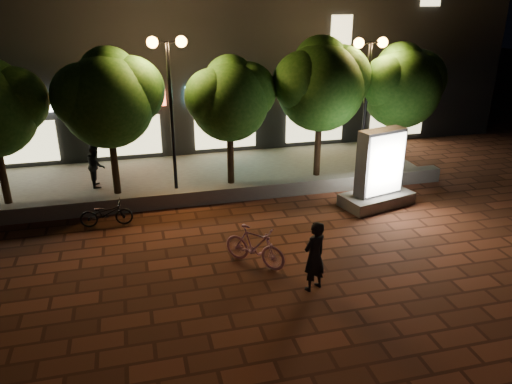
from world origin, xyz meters
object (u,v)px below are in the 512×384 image
object	(u,v)px
scooter_pink	(255,246)
tree_far_right	(402,83)
street_lamp_right	(368,72)
ad_kiosk	(379,175)
pedestrian	(96,165)
rider	(314,256)
tree_right	(322,82)
tree_left	(109,95)
scooter_parked	(106,213)
tree_mid	(230,96)
street_lamp_left	(169,76)

from	to	relation	value
scooter_pink	tree_far_right	bearing A→B (deg)	-5.11
street_lamp_right	ad_kiosk	world-z (taller)	street_lamp_right
tree_far_right	pedestrian	distance (m)	11.53
rider	scooter_pink	bearing A→B (deg)	-78.30
rider	tree_far_right	bearing A→B (deg)	-154.89
tree_right	ad_kiosk	distance (m)	4.05
tree_left	scooter_parked	bearing A→B (deg)	-98.23
tree_mid	tree_far_right	world-z (taller)	tree_far_right
tree_right	rider	world-z (taller)	tree_right
street_lamp_right	scooter_parked	xyz separation A→B (m)	(-9.30, -2.20, -3.49)
tree_right	scooter_parked	xyz separation A→B (m)	(-7.66, -2.46, -3.16)
scooter_pink	pedestrian	size ratio (longest dim) A/B	1.15
tree_left	tree_far_right	distance (m)	10.50
tree_mid	scooter_pink	distance (m)	6.38
tree_left	pedestrian	distance (m)	2.81
tree_mid	tree_far_right	distance (m)	6.50
street_lamp_right	rider	bearing A→B (deg)	-122.79
tree_right	scooter_pink	size ratio (longest dim) A/B	2.86
scooter_pink	ad_kiosk	bearing A→B (deg)	-14.60
tree_right	street_lamp_right	world-z (taller)	tree_right
rider	street_lamp_left	bearing A→B (deg)	-94.88
ad_kiosk	rider	bearing A→B (deg)	-131.96
rider	pedestrian	bearing A→B (deg)	-81.89
ad_kiosk	rider	distance (m)	5.62
street_lamp_left	rider	distance (m)	8.02
tree_right	tree_far_right	size ratio (longest dim) A/B	1.06
scooter_pink	tree_right	bearing A→B (deg)	11.74
scooter_pink	tree_left	bearing A→B (deg)	76.46
tree_left	tree_right	world-z (taller)	tree_right
tree_left	scooter_pink	bearing A→B (deg)	-59.37
tree_mid	scooter_parked	bearing A→B (deg)	-150.49
tree_mid	tree_far_right	size ratio (longest dim) A/B	0.95
tree_far_right	street_lamp_left	world-z (taller)	street_lamp_left
scooter_pink	scooter_parked	world-z (taller)	scooter_pink
tree_right	scooter_parked	distance (m)	8.64
tree_left	scooter_pink	world-z (taller)	tree_left
tree_mid	pedestrian	bearing A→B (deg)	170.45
scooter_parked	pedestrian	size ratio (longest dim) A/B	1.01
scooter_pink	pedestrian	xyz separation A→B (m)	(-4.13, 6.55, 0.32)
scooter_parked	tree_mid	bearing A→B (deg)	-57.72
scooter_parked	pedestrian	xyz separation A→B (m)	(-0.37, 3.26, 0.44)
street_lamp_right	rider	size ratio (longest dim) A/B	2.83
tree_left	scooter_pink	distance (m)	7.29
street_lamp_left	scooter_parked	size ratio (longest dim) A/B	3.35
tree_mid	scooter_parked	world-z (taller)	tree_mid
tree_far_right	scooter_parked	xyz separation A→B (m)	(-10.85, -2.46, -2.96)
pedestrian	street_lamp_right	bearing A→B (deg)	-100.83
tree_mid	rider	xyz separation A→B (m)	(0.48, -7.19, -2.34)
ad_kiosk	tree_right	bearing A→B (deg)	107.26
tree_right	street_lamp_left	world-z (taller)	street_lamp_left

